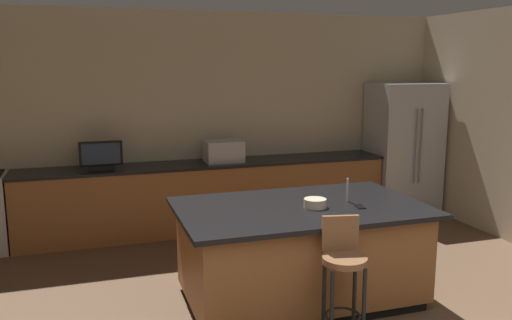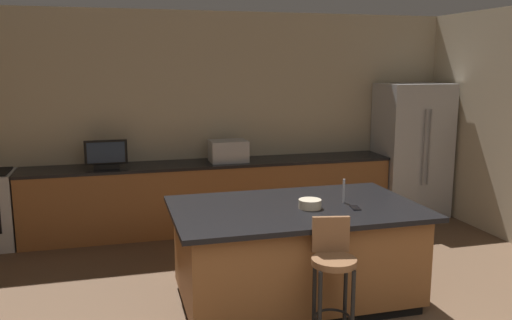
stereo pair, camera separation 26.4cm
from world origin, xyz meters
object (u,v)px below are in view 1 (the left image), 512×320
(kitchen_island, at_px, (300,252))
(fruit_bowl, at_px, (315,203))
(cell_phone, at_px, (360,206))
(refrigerator, at_px, (403,149))
(microwave, at_px, (224,151))
(bar_stool_center, at_px, (343,270))
(tv_monitor, at_px, (101,157))

(kitchen_island, relative_size, fruit_bowl, 11.06)
(fruit_bowl, height_order, cell_phone, fruit_bowl)
(refrigerator, bearing_deg, fruit_bowl, -135.90)
(refrigerator, height_order, microwave, refrigerator)
(cell_phone, bearing_deg, bar_stool_center, -116.59)
(kitchen_island, xyz_separation_m, bar_stool_center, (0.01, -0.83, 0.15))
(kitchen_island, bearing_deg, fruit_bowl, -45.66)
(microwave, height_order, fruit_bowl, microwave)
(microwave, bearing_deg, cell_phone, -76.71)
(microwave, height_order, tv_monitor, tv_monitor)
(tv_monitor, height_order, fruit_bowl, tv_monitor)
(fruit_bowl, bearing_deg, bar_stool_center, -96.95)
(fruit_bowl, xyz_separation_m, cell_phone, (0.39, -0.11, -0.04))
(fruit_bowl, bearing_deg, microwave, 95.00)
(microwave, xyz_separation_m, tv_monitor, (-1.53, -0.05, 0.02))
(refrigerator, bearing_deg, kitchen_island, -138.22)
(cell_phone, bearing_deg, refrigerator, 60.77)
(refrigerator, relative_size, tv_monitor, 3.72)
(refrigerator, bearing_deg, cell_phone, -129.76)
(refrigerator, distance_m, tv_monitor, 4.19)
(kitchen_island, relative_size, cell_phone, 14.77)
(microwave, relative_size, fruit_bowl, 2.40)
(microwave, relative_size, tv_monitor, 0.95)
(bar_stool_center, distance_m, cell_phone, 0.84)
(tv_monitor, height_order, cell_phone, tv_monitor)
(kitchen_island, bearing_deg, tv_monitor, 125.97)
(microwave, xyz_separation_m, bar_stool_center, (0.12, -3.15, -0.43))
(tv_monitor, distance_m, cell_phone, 3.27)
(refrigerator, height_order, fruit_bowl, refrigerator)
(microwave, relative_size, bar_stool_center, 0.48)
(kitchen_island, relative_size, refrigerator, 1.18)
(kitchen_island, bearing_deg, cell_phone, -23.22)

